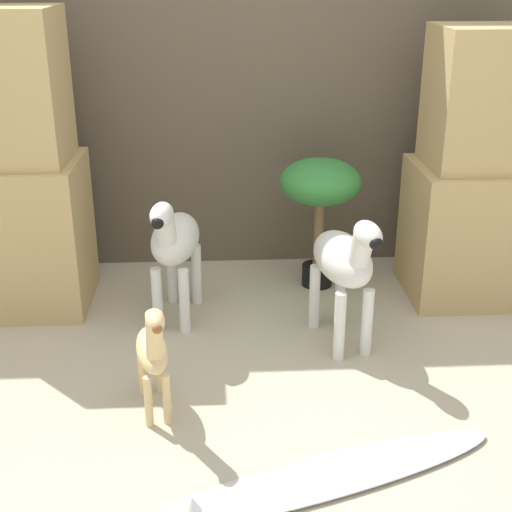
# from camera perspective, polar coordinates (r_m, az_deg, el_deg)

# --- Properties ---
(ground_plane) EXTENTS (14.00, 14.00, 0.00)m
(ground_plane) POSITION_cam_1_polar(r_m,az_deg,el_deg) (2.45, 0.84, -14.92)
(ground_plane) COLOR #B2A88E
(wall_back) EXTENTS (6.40, 0.08, 2.20)m
(wall_back) POSITION_cam_1_polar(r_m,az_deg,el_deg) (3.59, -0.87, 16.31)
(wall_back) COLOR brown
(wall_back) RESTS_ON ground_plane
(rock_pillar_left) EXTENTS (0.58, 0.50, 1.32)m
(rock_pillar_left) POSITION_cam_1_polar(r_m,az_deg,el_deg) (3.33, -18.85, 6.08)
(rock_pillar_left) COLOR tan
(rock_pillar_left) RESTS_ON ground_plane
(rock_pillar_right) EXTENTS (0.58, 0.50, 1.24)m
(rock_pillar_right) POSITION_cam_1_polar(r_m,az_deg,el_deg) (3.42, 17.36, 5.87)
(rock_pillar_right) COLOR tan
(rock_pillar_right) RESTS_ON ground_plane
(zebra_right) EXTENTS (0.28, 0.53, 0.61)m
(zebra_right) POSITION_cam_1_polar(r_m,az_deg,el_deg) (2.88, 7.12, -0.51)
(zebra_right) COLOR silver
(zebra_right) RESTS_ON ground_plane
(zebra_left) EXTENTS (0.26, 0.53, 0.61)m
(zebra_left) POSITION_cam_1_polar(r_m,az_deg,el_deg) (3.09, -6.56, 1.12)
(zebra_left) COLOR silver
(zebra_left) RESTS_ON ground_plane
(giraffe_figurine) EXTENTS (0.16, 0.40, 0.48)m
(giraffe_figurine) POSITION_cam_1_polar(r_m,az_deg,el_deg) (2.48, -8.27, -7.47)
(giraffe_figurine) COLOR #E0C184
(giraffe_figurine) RESTS_ON ground_plane
(potted_palm_front) EXTENTS (0.39, 0.39, 0.64)m
(potted_palm_front) POSITION_cam_1_polar(r_m,az_deg,el_deg) (3.39, 5.15, 5.34)
(potted_palm_front) COLOR black
(potted_palm_front) RESTS_ON ground_plane
(surfboard) EXTENTS (1.21, 0.57, 0.07)m
(surfboard) POSITION_cam_1_polar(r_m,az_deg,el_deg) (2.31, 5.20, -17.27)
(surfboard) COLOR silver
(surfboard) RESTS_ON ground_plane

